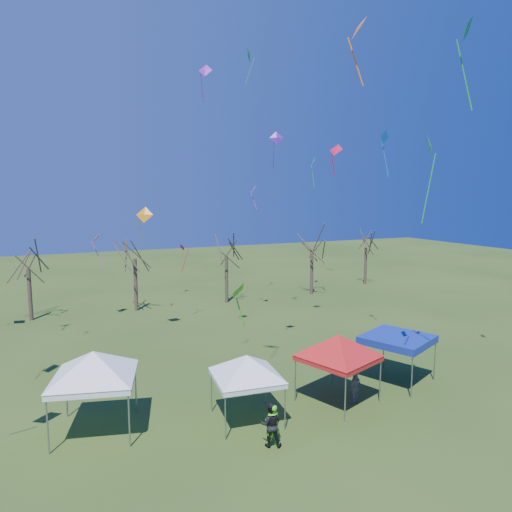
{
  "coord_description": "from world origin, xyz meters",
  "views": [
    {
      "loc": [
        -8.67,
        -15.99,
        10.11
      ],
      "look_at": [
        -0.24,
        3.0,
        7.35
      ],
      "focal_mm": 32.0,
      "sensor_mm": 36.0,
      "label": 1
    }
  ],
  "objects_px": {
    "tree_5": "(366,234)",
    "person_grey": "(355,387)",
    "tent_red": "(339,339)",
    "person_dark": "(271,424)",
    "tree_4": "(312,236)",
    "tent_white_mid": "(247,360)",
    "tent_white_west": "(93,357)",
    "tree_2": "(134,240)",
    "tree_1": "(27,250)",
    "tree_3": "(226,239)",
    "person_green": "(272,425)",
    "tent_blue": "(397,340)"
  },
  "relations": [
    {
      "from": "tree_5",
      "to": "person_grey",
      "type": "height_order",
      "value": "tree_5"
    },
    {
      "from": "tent_red",
      "to": "person_dark",
      "type": "distance_m",
      "value": 5.75
    },
    {
      "from": "tree_4",
      "to": "tent_white_mid",
      "type": "height_order",
      "value": "tree_4"
    },
    {
      "from": "tent_white_west",
      "to": "tree_5",
      "type": "bearing_deg",
      "value": 35.56
    },
    {
      "from": "tree_5",
      "to": "person_dark",
      "type": "height_order",
      "value": "tree_5"
    },
    {
      "from": "tree_2",
      "to": "person_dark",
      "type": "relative_size",
      "value": 4.45
    },
    {
      "from": "tree_1",
      "to": "tent_white_west",
      "type": "xyz_separation_m",
      "value": [
        3.32,
        -20.87,
        -2.46
      ]
    },
    {
      "from": "tree_2",
      "to": "tent_white_mid",
      "type": "height_order",
      "value": "tree_2"
    },
    {
      "from": "tent_red",
      "to": "person_grey",
      "type": "distance_m",
      "value": 2.51
    },
    {
      "from": "tree_3",
      "to": "tent_white_west",
      "type": "relative_size",
      "value": 1.74
    },
    {
      "from": "tent_red",
      "to": "tent_white_mid",
      "type": "bearing_deg",
      "value": 179.49
    },
    {
      "from": "tent_white_mid",
      "to": "person_green",
      "type": "height_order",
      "value": "tent_white_mid"
    },
    {
      "from": "tree_1",
      "to": "person_dark",
      "type": "height_order",
      "value": "tree_1"
    },
    {
      "from": "tent_white_mid",
      "to": "tree_4",
      "type": "bearing_deg",
      "value": 53.13
    },
    {
      "from": "tent_white_west",
      "to": "tent_red",
      "type": "relative_size",
      "value": 1.08
    },
    {
      "from": "tree_1",
      "to": "tent_white_west",
      "type": "relative_size",
      "value": 1.66
    },
    {
      "from": "tree_1",
      "to": "tree_2",
      "type": "relative_size",
      "value": 0.92
    },
    {
      "from": "tree_1",
      "to": "tent_white_mid",
      "type": "xyz_separation_m",
      "value": [
        9.62,
        -22.64,
        -2.93
      ]
    },
    {
      "from": "tent_white_west",
      "to": "tent_red",
      "type": "xyz_separation_m",
      "value": [
        11.14,
        -1.82,
        -0.16
      ]
    },
    {
      "from": "tent_white_west",
      "to": "person_grey",
      "type": "height_order",
      "value": "tent_white_west"
    },
    {
      "from": "tree_2",
      "to": "tree_5",
      "type": "bearing_deg",
      "value": 3.7
    },
    {
      "from": "tree_4",
      "to": "tree_1",
      "type": "bearing_deg",
      "value": 178.58
    },
    {
      "from": "tree_3",
      "to": "person_dark",
      "type": "height_order",
      "value": "tree_3"
    },
    {
      "from": "tent_white_mid",
      "to": "person_grey",
      "type": "xyz_separation_m",
      "value": [
        5.55,
        -0.5,
        -2.05
      ]
    },
    {
      "from": "tree_5",
      "to": "person_grey",
      "type": "xyz_separation_m",
      "value": [
        -19.31,
        -24.55,
        -4.92
      ]
    },
    {
      "from": "tree_4",
      "to": "tent_white_west",
      "type": "height_order",
      "value": "tree_4"
    },
    {
      "from": "tree_3",
      "to": "person_dark",
      "type": "distance_m",
      "value": 25.92
    },
    {
      "from": "tree_4",
      "to": "person_grey",
      "type": "relative_size",
      "value": 4.87
    },
    {
      "from": "tree_3",
      "to": "person_dark",
      "type": "relative_size",
      "value": 4.3
    },
    {
      "from": "tree_1",
      "to": "person_dark",
      "type": "bearing_deg",
      "value": -68.78
    },
    {
      "from": "person_green",
      "to": "tent_red",
      "type": "bearing_deg",
      "value": -154.13
    },
    {
      "from": "tree_1",
      "to": "tent_white_mid",
      "type": "relative_size",
      "value": 1.89
    },
    {
      "from": "tree_5",
      "to": "tree_1",
      "type": "bearing_deg",
      "value": -177.65
    },
    {
      "from": "tent_blue",
      "to": "person_green",
      "type": "xyz_separation_m",
      "value": [
        -9.1,
        -3.17,
        -1.45
      ]
    },
    {
      "from": "tree_5",
      "to": "tent_blue",
      "type": "xyz_separation_m",
      "value": [
        -15.65,
        -23.29,
        -3.38
      ]
    },
    {
      "from": "tree_1",
      "to": "tree_4",
      "type": "bearing_deg",
      "value": -1.42
    },
    {
      "from": "tent_red",
      "to": "person_green",
      "type": "distance_m",
      "value": 5.75
    },
    {
      "from": "tent_red",
      "to": "person_grey",
      "type": "bearing_deg",
      "value": -32.42
    },
    {
      "from": "tree_3",
      "to": "person_dark",
      "type": "xyz_separation_m",
      "value": [
        -7.1,
        -24.39,
        -5.16
      ]
    },
    {
      "from": "person_dark",
      "to": "person_grey",
      "type": "distance_m",
      "value": 5.78
    },
    {
      "from": "person_grey",
      "to": "tree_2",
      "type": "bearing_deg",
      "value": -97.71
    },
    {
      "from": "person_dark",
      "to": "person_green",
      "type": "bearing_deg",
      "value": 151.13
    },
    {
      "from": "tree_3",
      "to": "tree_5",
      "type": "distance_m",
      "value": 17.81
    },
    {
      "from": "tree_1",
      "to": "tree_2",
      "type": "bearing_deg",
      "value": -1.85
    },
    {
      "from": "person_green",
      "to": "person_grey",
      "type": "distance_m",
      "value": 5.76
    },
    {
      "from": "tent_blue",
      "to": "person_green",
      "type": "height_order",
      "value": "tent_blue"
    },
    {
      "from": "tree_5",
      "to": "person_green",
      "type": "relative_size",
      "value": 4.16
    },
    {
      "from": "person_green",
      "to": "tree_5",
      "type": "bearing_deg",
      "value": -133.78
    },
    {
      "from": "tree_5",
      "to": "tent_red",
      "type": "relative_size",
      "value": 1.78
    },
    {
      "from": "tent_blue",
      "to": "person_dark",
      "type": "height_order",
      "value": "tent_blue"
    }
  ]
}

